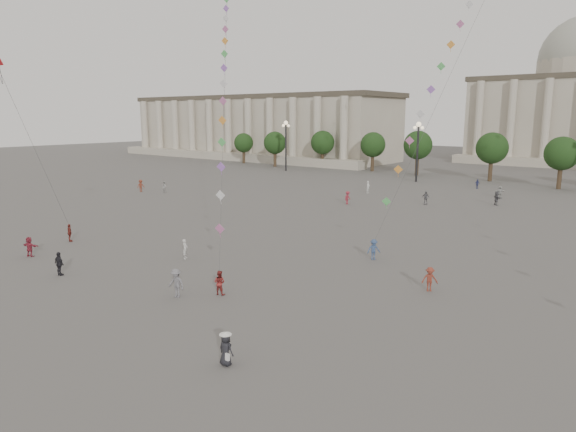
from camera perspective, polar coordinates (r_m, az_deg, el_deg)
The scene contains 23 objects.
ground at distance 31.16m, azimuth -16.51°, elevation -11.52°, with size 360.00×360.00×0.00m, color #504D4B.
hall_west at distance 148.01m, azimuth -3.59°, elevation 9.81°, with size 84.00×26.22×17.20m.
tree_row at distance 97.37m, azimuth 24.27°, elevation 6.40°, with size 137.12×5.12×8.00m.
lamp_post_far_west at distance 110.42m, azimuth -0.24°, elevation 8.84°, with size 2.00×0.90×10.65m.
lamp_post_mid_west at distance 94.65m, azimuth 14.24°, elevation 8.12°, with size 2.00×0.90×10.65m.
person_crowd_0 at distance 89.19m, azimuth 20.28°, elevation 3.36°, with size 0.90×0.37×1.54m, color navy.
person_crowd_1 at distance 82.26m, azimuth -13.56°, elevation 3.19°, with size 0.82×0.64×1.70m, color #B3B3AF.
person_crowd_2 at distance 83.45m, azimuth -16.04°, elevation 3.25°, with size 1.23×0.71×1.90m, color brown.
person_crowd_4 at distance 80.58m, azimuth 22.49°, elevation 2.50°, with size 1.59×0.51×1.71m, color #B2B3AE.
person_crowd_6 at distance 34.63m, azimuth -12.32°, elevation -7.29°, with size 1.24×0.72×1.93m, color slate.
person_crowd_8 at distance 36.32m, azimuth 15.47°, elevation -6.78°, with size 1.09×0.62×1.68m, color maroon.
person_crowd_10 at distance 79.72m, azimuth 8.90°, elevation 3.19°, with size 0.68×0.45×1.88m, color silver.
person_crowd_12 at distance 73.56m, azimuth 22.17°, elevation 1.85°, with size 1.75×0.56×1.89m, color #59585D.
person_crowd_13 at distance 43.59m, azimuth -11.36°, elevation -3.61°, with size 0.61×0.40×1.66m, color silver.
person_crowd_16 at distance 71.06m, azimuth 15.04°, elevation 1.96°, with size 1.06×0.44×1.81m, color slate.
person_crowd_17 at distance 69.29m, azimuth 6.64°, elevation 2.03°, with size 1.15×0.66×1.78m, color maroon.
tourist_0 at distance 52.68m, azimuth -23.10°, elevation -1.74°, with size 0.99×0.41×1.68m, color maroon.
tourist_2 at distance 48.60m, azimuth -26.79°, elevation -3.06°, with size 1.57×0.50×1.69m, color #9C2A3C.
tourist_4 at distance 41.92m, azimuth -24.07°, elevation -4.87°, with size 1.06×0.44×1.80m, color black.
kite_flyer_0 at distance 34.68m, azimuth -7.63°, elevation -7.34°, with size 0.80×0.63×1.65m, color maroon.
kite_flyer_1 at distance 43.03m, azimuth 9.50°, elevation -3.69°, with size 1.12×0.64×1.73m, color #344B76.
hat_person at distance 25.38m, azimuth -6.93°, elevation -14.40°, with size 0.81×0.60×1.69m.
kite_train_west at distance 62.95m, azimuth -6.89°, elevation 21.31°, with size 37.64×39.42×68.08m.
Camera 1 is at (23.90, -16.18, 11.75)m, focal length 32.00 mm.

